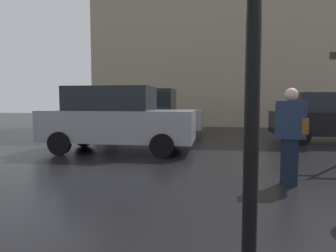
# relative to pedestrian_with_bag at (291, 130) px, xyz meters

# --- Properties ---
(pedestrian_with_bag) EXTENTS (0.54, 0.24, 1.75)m
(pedestrian_with_bag) POSITION_rel_pedestrian_with_bag_xyz_m (0.00, 0.00, 0.00)
(pedestrian_with_bag) COLOR black
(pedestrian_with_bag) RESTS_ON ground
(parked_car_left) EXTENTS (4.41, 2.05, 1.98)m
(parked_car_left) POSITION_rel_pedestrian_with_bag_xyz_m (-4.22, 7.39, 0.00)
(parked_car_left) COLOR gray
(parked_car_left) RESTS_ON ground
(parked_car_right) EXTENTS (4.45, 1.84, 1.92)m
(parked_car_right) POSITION_rel_pedestrian_with_bag_xyz_m (-4.26, 3.04, -0.01)
(parked_car_right) COLOR gray
(parked_car_right) RESTS_ON ground
(building_block) EXTENTS (15.69, 2.13, 12.07)m
(building_block) POSITION_rel_pedestrian_with_bag_xyz_m (-0.82, 12.99, 5.05)
(building_block) COLOR gray
(building_block) RESTS_ON ground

